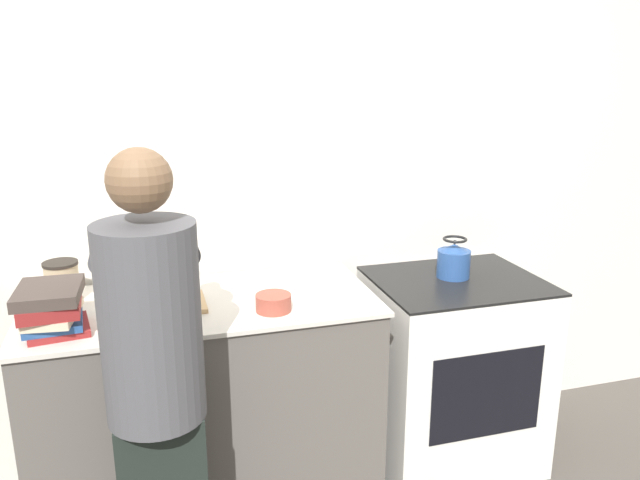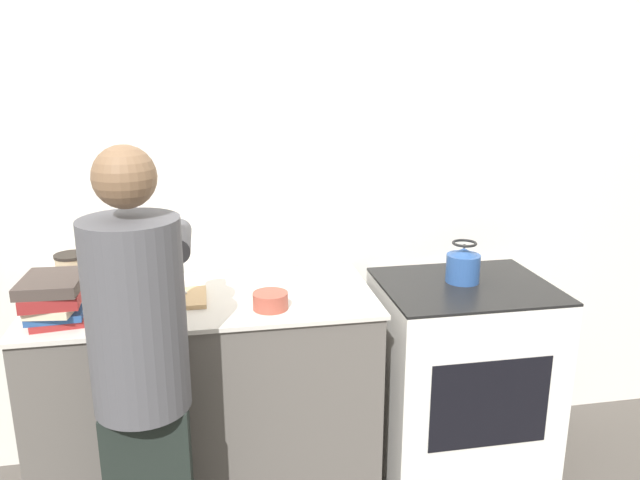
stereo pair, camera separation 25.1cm
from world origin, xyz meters
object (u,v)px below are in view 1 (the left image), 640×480
(cutting_board, at_px, (164,305))
(knife, at_px, (156,302))
(person, at_px, (155,379))
(kettle, at_px, (454,261))
(oven, at_px, (452,371))
(canister_jar, at_px, (62,282))
(bowl_prep, at_px, (273,303))

(cutting_board, height_order, knife, knife)
(person, height_order, kettle, person)
(oven, height_order, kettle, kettle)
(canister_jar, bearing_deg, cutting_board, -25.70)
(person, distance_m, knife, 0.53)
(knife, height_order, canister_jar, canister_jar)
(cutting_board, distance_m, bowl_prep, 0.44)
(oven, height_order, bowl_prep, bowl_prep)
(person, distance_m, kettle, 1.48)
(oven, bearing_deg, canister_jar, 173.95)
(person, bearing_deg, knife, 86.92)
(person, distance_m, canister_jar, 0.78)
(oven, height_order, canister_jar, canister_jar)
(knife, xyz_separation_m, canister_jar, (-0.36, 0.18, 0.06))
(bowl_prep, relative_size, canister_jar, 0.84)
(oven, relative_size, bowl_prep, 6.57)
(person, bearing_deg, canister_jar, 115.36)
(bowl_prep, distance_m, canister_jar, 0.87)
(knife, height_order, kettle, kettle)
(bowl_prep, bearing_deg, cutting_board, 159.05)
(knife, distance_m, canister_jar, 0.40)
(canister_jar, bearing_deg, oven, -6.05)
(oven, distance_m, canister_jar, 1.80)
(bowl_prep, bearing_deg, oven, 10.37)
(person, xyz_separation_m, bowl_prep, (0.47, 0.35, 0.08))
(oven, height_order, person, person)
(person, bearing_deg, bowl_prep, 37.04)
(person, xyz_separation_m, cutting_board, (0.06, 0.51, 0.05))
(oven, xyz_separation_m, canister_jar, (-1.70, 0.18, 0.56))
(cutting_board, bearing_deg, canister_jar, 154.30)
(cutting_board, distance_m, kettle, 1.31)
(oven, relative_size, person, 0.56)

